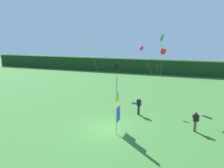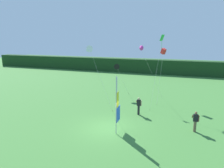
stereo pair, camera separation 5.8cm
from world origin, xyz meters
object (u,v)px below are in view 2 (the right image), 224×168
person_near_banner (139,106)px  person_mid_field (195,121)px  banner_flag (117,106)px  kite_white_delta_0 (90,50)px  kite_green_diamond_5 (161,44)px  kite_red_box_1 (163,52)px  kite_black_delta_3 (116,67)px  kite_magenta_delta_2 (141,48)px

person_near_banner → person_mid_field: size_ratio=1.03×
banner_flag → kite_white_delta_0: size_ratio=0.69×
kite_green_diamond_5 → person_near_banner: bearing=-114.5°
person_mid_field → kite_red_box_1: 9.72m
kite_black_delta_3 → kite_magenta_delta_2: bearing=-30.1°
banner_flag → kite_red_box_1: (2.35, 9.77, 3.57)m
person_near_banner → person_mid_field: person_near_banner is taller
person_near_banner → kite_magenta_delta_2: bearing=100.2°
banner_flag → kite_white_delta_0: (-3.98, 3.75, 3.99)m
kite_black_delta_3 → kite_white_delta_0: bearing=-95.2°
kite_magenta_delta_2 → kite_black_delta_3: size_ratio=1.58×
banner_flag → kite_red_box_1: bearing=76.5°
kite_green_diamond_5 → kite_magenta_delta_2: bearing=161.4°
banner_flag → person_near_banner: bearing=79.2°
banner_flag → person_near_banner: 4.52m
kite_black_delta_3 → kite_green_diamond_5: size_ratio=0.54×
person_mid_field → kite_magenta_delta_2: (-5.68, 6.15, 5.25)m
banner_flag → kite_black_delta_3: (-3.38, 10.26, 1.54)m
kite_green_diamond_5 → banner_flag: bearing=-107.0°
person_near_banner → person_mid_field: (4.96, -2.18, -0.03)m
kite_black_delta_3 → kite_green_diamond_5: (5.67, -2.76, 2.96)m
kite_red_box_1 → banner_flag: bearing=-103.5°
person_mid_field → kite_black_delta_3: 12.59m
person_mid_field → kite_magenta_delta_2: kite_magenta_delta_2 is taller
kite_white_delta_0 → kite_black_delta_3: size_ratio=1.60×
kite_magenta_delta_2 → kite_green_diamond_5: size_ratio=0.85×
person_near_banner → kite_magenta_delta_2: 6.60m
kite_magenta_delta_2 → kite_white_delta_0: bearing=-132.2°
banner_flag → kite_magenta_delta_2: size_ratio=0.70×
person_near_banner → kite_black_delta_3: (-4.19, 6.00, 2.80)m
person_near_banner → kite_green_diamond_5: kite_green_diamond_5 is taller
person_near_banner → kite_black_delta_3: bearing=125.0°
kite_red_box_1 → kite_green_diamond_5: (-0.06, -2.27, 0.93)m
person_near_banner → kite_black_delta_3: size_ratio=0.42×
person_near_banner → kite_red_box_1: (1.53, 5.51, 4.84)m
person_mid_field → kite_magenta_delta_2: 9.88m
kite_red_box_1 → kite_magenta_delta_2: (-2.25, -1.53, 0.38)m
person_near_banner → kite_red_box_1: 7.49m
person_mid_field → kite_white_delta_0: 11.21m
kite_red_box_1 → person_mid_field: bearing=-66.0°
person_near_banner → kite_magenta_delta_2: kite_magenta_delta_2 is taller
person_near_banner → kite_black_delta_3: 7.83m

